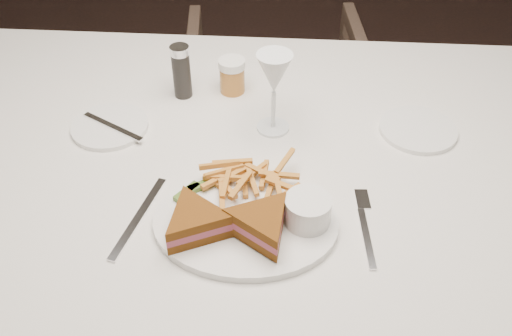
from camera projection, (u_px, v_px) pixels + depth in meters
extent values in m
cube|color=silver|center=(256.00, 289.00, 1.34)|extent=(1.62, 1.13, 0.75)
imported|color=#47352B|center=(276.00, 102.00, 2.03)|extent=(0.64, 0.60, 0.62)
ellipsoid|color=white|center=(246.00, 223.00, 0.98)|extent=(0.33, 0.27, 0.01)
cube|color=silver|center=(139.00, 217.00, 1.00)|extent=(0.07, 0.20, 0.00)
cylinder|color=white|center=(110.00, 126.00, 1.19)|extent=(0.16, 0.16, 0.01)
cylinder|color=white|center=(418.00, 130.00, 1.18)|extent=(0.16, 0.16, 0.01)
cylinder|color=black|center=(182.00, 72.00, 1.25)|extent=(0.04, 0.04, 0.12)
cylinder|color=#A86828|center=(232.00, 76.00, 1.27)|extent=(0.06, 0.06, 0.08)
cube|color=#456523|center=(202.00, 185.00, 1.03)|extent=(0.06, 0.04, 0.01)
cube|color=#456523|center=(187.00, 192.00, 1.02)|extent=(0.05, 0.05, 0.01)
cylinder|color=white|center=(308.00, 210.00, 0.96)|extent=(0.08, 0.08, 0.05)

